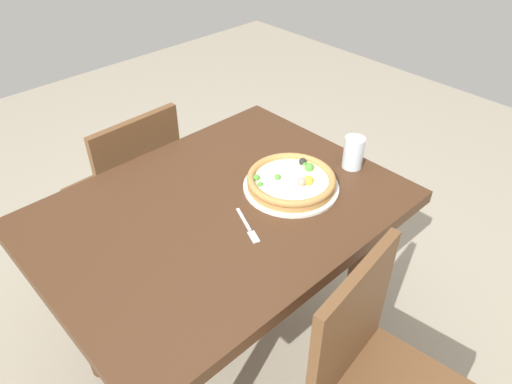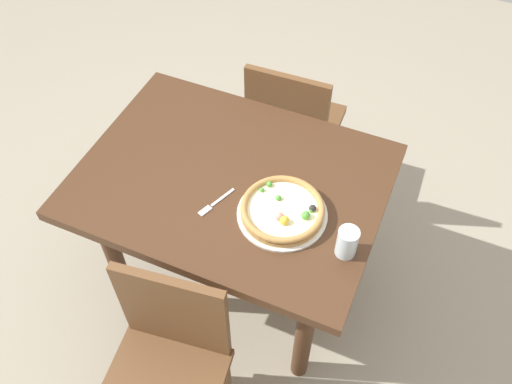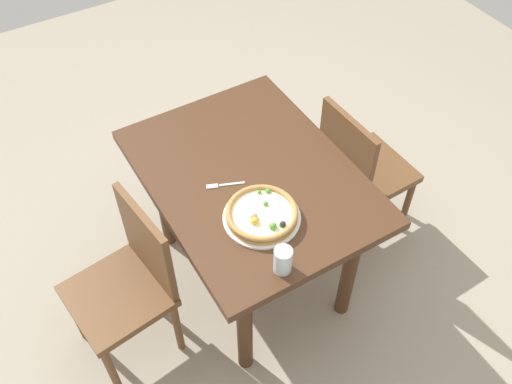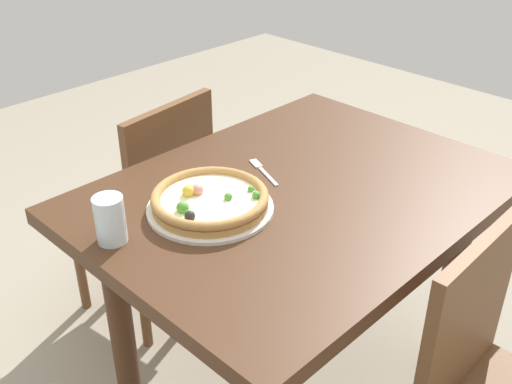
% 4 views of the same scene
% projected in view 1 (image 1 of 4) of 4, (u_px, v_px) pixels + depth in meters
% --- Properties ---
extents(ground_plane, '(6.00, 6.00, 0.00)m').
position_uv_depth(ground_plane, '(228.00, 351.00, 1.99)').
color(ground_plane, '#9E937F').
extents(dining_table, '(1.13, 0.84, 0.77)m').
position_uv_depth(dining_table, '(221.00, 235.00, 1.59)').
color(dining_table, '#472B19').
rests_on(dining_table, ground).
extents(chair_near, '(0.41, 0.41, 0.86)m').
position_uv_depth(chair_near, '(131.00, 191.00, 2.08)').
color(chair_near, brown).
rests_on(chair_near, ground).
extents(plate, '(0.32, 0.32, 0.01)m').
position_uv_depth(plate, '(291.00, 187.00, 1.59)').
color(plate, silver).
rests_on(plate, dining_table).
extents(pizza, '(0.29, 0.29, 0.05)m').
position_uv_depth(pizza, '(292.00, 180.00, 1.58)').
color(pizza, '#B78447').
rests_on(pizza, plate).
extents(fork, '(0.08, 0.16, 0.00)m').
position_uv_depth(fork, '(249.00, 228.00, 1.44)').
color(fork, silver).
rests_on(fork, dining_table).
extents(drinking_glass, '(0.07, 0.07, 0.11)m').
position_uv_depth(drinking_glass, '(353.00, 153.00, 1.66)').
color(drinking_glass, silver).
rests_on(drinking_glass, dining_table).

